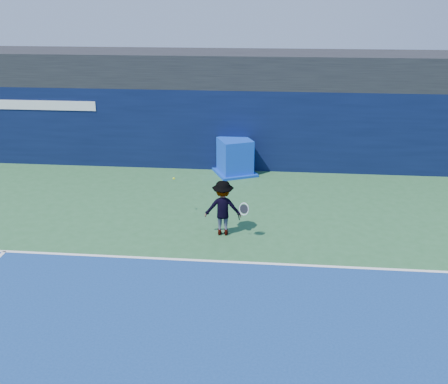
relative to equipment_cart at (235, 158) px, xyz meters
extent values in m
plane|color=#2A5F34|center=(-0.48, -9.66, -0.60)|extent=(80.00, 80.00, 0.00)
cube|color=white|center=(-0.48, -6.66, -0.59)|extent=(24.00, 0.10, 0.01)
cube|color=black|center=(-0.48, 1.84, 3.00)|extent=(36.00, 3.00, 1.20)
cube|color=black|center=(-0.48, 0.84, 0.90)|extent=(36.00, 1.00, 3.00)
cube|color=white|center=(-7.48, 0.33, 1.75)|extent=(4.50, 0.04, 0.35)
cube|color=#0D39C2|center=(0.00, 0.00, 0.06)|extent=(1.44, 1.44, 1.31)
cube|color=#0C34A8|center=(0.00, 0.00, -0.55)|extent=(1.80, 1.80, 0.09)
imported|color=silver|center=(0.04, -5.08, 0.18)|extent=(1.04, 0.63, 1.56)
cylinder|color=black|center=(0.49, -5.33, 0.05)|extent=(0.07, 0.14, 0.25)
torus|color=white|center=(0.63, -5.38, 0.30)|extent=(0.29, 0.16, 0.28)
cylinder|color=black|center=(0.63, -5.38, 0.30)|extent=(0.24, 0.12, 0.24)
sphere|color=#BDDA18|center=(-1.51, -3.99, 0.59)|extent=(0.07, 0.07, 0.07)
camera|label=1|loc=(1.25, -17.51, 5.57)|focal=40.00mm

